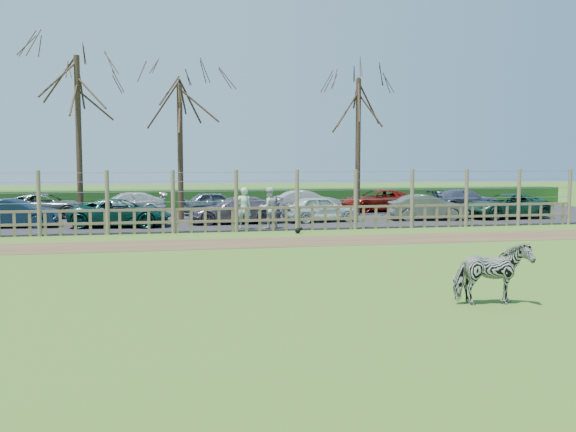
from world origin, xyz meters
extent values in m
plane|color=olive|center=(0.00, 0.00, 0.00)|extent=(120.00, 120.00, 0.00)
cube|color=brown|center=(0.00, 4.50, 0.01)|extent=(34.00, 2.80, 0.01)
cube|color=#232326|center=(0.00, 14.50, 0.02)|extent=(44.00, 13.00, 0.04)
cube|color=#1E4716|center=(0.00, 21.50, 0.55)|extent=(46.00, 2.00, 1.10)
cube|color=brown|center=(0.00, 8.00, 0.45)|extent=(30.00, 0.06, 0.10)
cube|color=brown|center=(0.00, 8.00, 0.95)|extent=(30.00, 0.06, 0.10)
cylinder|color=brown|center=(-7.50, 8.00, 1.25)|extent=(0.16, 0.16, 2.50)
cylinder|color=brown|center=(-5.00, 8.00, 1.25)|extent=(0.16, 0.16, 2.50)
cylinder|color=brown|center=(-2.50, 8.00, 1.25)|extent=(0.16, 0.16, 2.50)
cylinder|color=brown|center=(0.00, 8.00, 1.25)|extent=(0.16, 0.16, 2.50)
cylinder|color=brown|center=(2.50, 8.00, 1.25)|extent=(0.16, 0.16, 2.50)
cylinder|color=brown|center=(5.00, 8.00, 1.25)|extent=(0.16, 0.16, 2.50)
cylinder|color=brown|center=(7.50, 8.00, 1.25)|extent=(0.16, 0.16, 2.50)
cylinder|color=brown|center=(10.00, 8.00, 1.25)|extent=(0.16, 0.16, 2.50)
cylinder|color=brown|center=(12.50, 8.00, 1.25)|extent=(0.16, 0.16, 2.50)
cylinder|color=brown|center=(15.00, 8.00, 1.25)|extent=(0.16, 0.16, 2.50)
cylinder|color=gray|center=(0.00, 8.00, 1.25)|extent=(30.00, 0.02, 0.02)
cylinder|color=gray|center=(0.00, 8.00, 1.65)|extent=(30.00, 0.02, 0.02)
cylinder|color=gray|center=(0.00, 8.00, 2.05)|extent=(30.00, 0.02, 0.02)
cylinder|color=gray|center=(0.00, 8.00, 2.40)|extent=(30.00, 0.02, 0.02)
cylinder|color=#3D2B1E|center=(-6.50, 12.50, 3.75)|extent=(0.26, 0.26, 7.50)
cylinder|color=#3D2B1E|center=(-2.00, 13.50, 3.25)|extent=(0.26, 0.26, 6.50)
cylinder|color=#3D2B1E|center=(7.00, 14.00, 3.50)|extent=(0.26, 0.26, 7.00)
imported|color=gray|center=(3.43, -6.00, 0.63)|extent=(1.53, 0.75, 1.27)
imported|color=#BCE3BC|center=(0.39, 8.70, 0.90)|extent=(0.66, 0.46, 1.72)
imported|color=silver|center=(1.44, 8.66, 0.90)|extent=(0.97, 0.83, 1.72)
sphere|color=black|center=(2.31, 7.00, 0.11)|extent=(0.22, 0.22, 0.22)
sphere|color=black|center=(2.45, 7.00, 0.19)|extent=(0.11, 0.11, 0.11)
imported|color=#11243F|center=(-9.06, 11.24, 0.64)|extent=(3.73, 1.54, 1.20)
imported|color=#0F4139|center=(-4.68, 10.65, 0.64)|extent=(4.53, 2.50, 1.20)
imported|color=slate|center=(0.31, 11.08, 0.64)|extent=(4.19, 1.82, 1.20)
imported|color=silver|center=(4.28, 11.07, 0.64)|extent=(3.68, 1.87, 1.20)
imported|color=#59605B|center=(9.49, 10.89, 0.64)|extent=(3.78, 1.76, 1.20)
imported|color=#1A4936|center=(13.64, 10.96, 0.64)|extent=(4.46, 2.33, 1.20)
imported|color=#515959|center=(-8.53, 15.68, 0.64)|extent=(4.42, 2.22, 1.20)
imported|color=silver|center=(-4.72, 15.93, 0.64)|extent=(4.29, 2.10, 1.20)
imported|color=slate|center=(-0.11, 15.97, 0.64)|extent=(3.64, 1.76, 1.20)
imported|color=#BAB3B9|center=(4.84, 16.25, 0.64)|extent=(3.65, 1.29, 1.20)
imported|color=maroon|center=(8.93, 16.29, 0.64)|extent=(4.55, 2.56, 1.20)
imported|color=#53566D|center=(13.84, 15.65, 0.64)|extent=(4.18, 1.81, 1.20)
camera|label=1|loc=(-3.09, -17.57, 2.90)|focal=40.00mm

